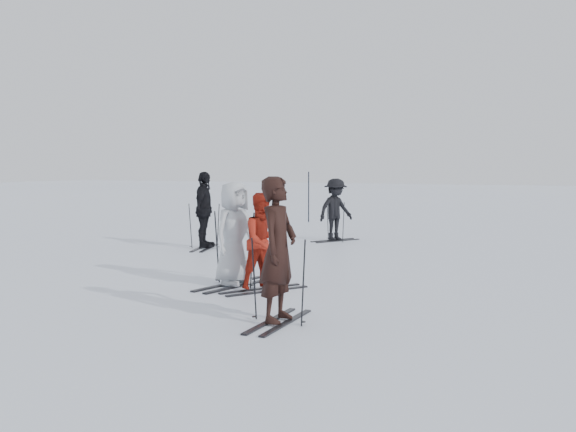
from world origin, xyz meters
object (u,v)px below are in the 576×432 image
object	(u,v)px
skier_grey	(234,235)
skier_uphill_far	(336,210)
skier_near_dark	(278,251)
skier_uphill_left	(204,211)
piste_marker	(309,197)
skier_red	(264,243)

from	to	relation	value
skier_grey	skier_uphill_far	distance (m)	6.98
skier_near_dark	skier_grey	distance (m)	2.76
skier_uphill_left	skier_uphill_far	bearing A→B (deg)	-56.71
piste_marker	skier_red	bearing A→B (deg)	-69.84
skier_red	piste_marker	bearing A→B (deg)	51.85
skier_near_dark	skier_uphill_far	xyz separation A→B (m)	(-2.65, 8.99, -0.11)
skier_red	skier_uphill_left	distance (m)	5.72
skier_uphill_left	skier_grey	bearing A→B (deg)	-158.91
skier_uphill_far	piste_marker	world-z (taller)	piste_marker
skier_red	skier_near_dark	bearing A→B (deg)	-115.92
skier_grey	skier_uphill_left	size ratio (longest dim) A/B	0.93
skier_uphill_far	skier_grey	bearing A→B (deg)	-143.55
skier_red	skier_uphill_left	world-z (taller)	skier_uphill_left
skier_grey	skier_uphill_far	size ratio (longest dim) A/B	1.05
skier_grey	piste_marker	bearing A→B (deg)	29.36
skier_uphill_far	piste_marker	xyz separation A→B (m)	(-3.02, 5.11, 0.08)
skier_red	piste_marker	xyz separation A→B (m)	(-4.49, 12.24, 0.12)
skier_red	skier_uphill_far	size ratio (longest dim) A/B	0.95
skier_near_dark	skier_uphill_far	size ratio (longest dim) A/B	1.13
skier_grey	skier_near_dark	bearing A→B (deg)	-126.05
skier_uphill_left	piste_marker	world-z (taller)	skier_uphill_left
skier_uphill_left	skier_uphill_far	xyz separation A→B (m)	(2.40, 2.92, -0.10)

